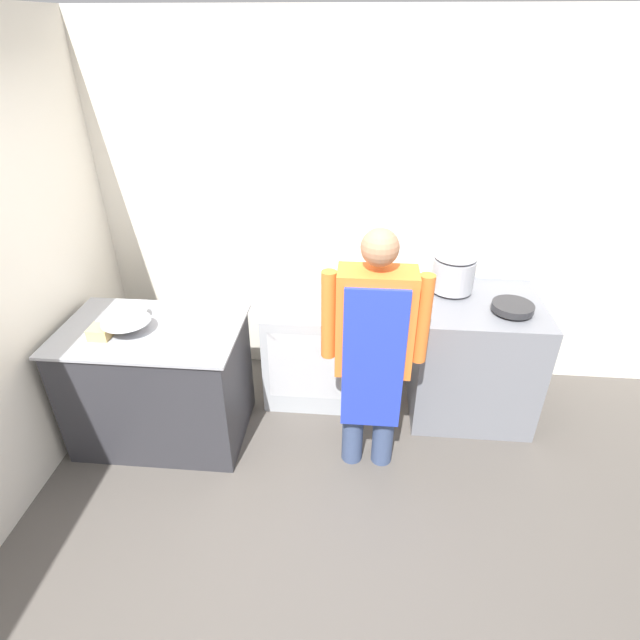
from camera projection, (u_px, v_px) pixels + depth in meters
The scene contains 12 objects.
ground_plane at pixel (292, 540), 2.90m from camera, with size 14.00×14.00×0.00m, color #4C4742.
wall_back at pixel (319, 215), 3.76m from camera, with size 8.00×0.05×2.70m.
wall_left at pixel (46, 248), 3.20m from camera, with size 0.05×8.00×2.70m.
prep_counter at pixel (160, 382), 3.47m from camera, with size 1.18×0.77×0.88m.
stove at pixel (471, 355), 3.72m from camera, with size 0.86×0.80×0.94m.
fridge_unit at pixel (314, 347), 3.92m from camera, with size 0.71×0.66×0.80m.
person_cook at pixel (374, 345), 2.96m from camera, with size 0.63×0.24×1.66m.
mixing_bowl at pixel (127, 327), 3.18m from camera, with size 0.31×0.31×0.08m.
small_bowl at pixel (133, 314), 3.35m from camera, with size 0.20×0.20×0.06m.
plastic_tub at pixel (100, 332), 3.13m from camera, with size 0.13×0.13×0.07m.
stock_pot at pixel (454, 271), 3.54m from camera, with size 0.30×0.30×0.28m.
saute_pan at pixel (513, 307), 3.33m from camera, with size 0.28×0.28×0.05m.
Camera 1 is at (0.32, -1.82, 2.58)m, focal length 28.00 mm.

